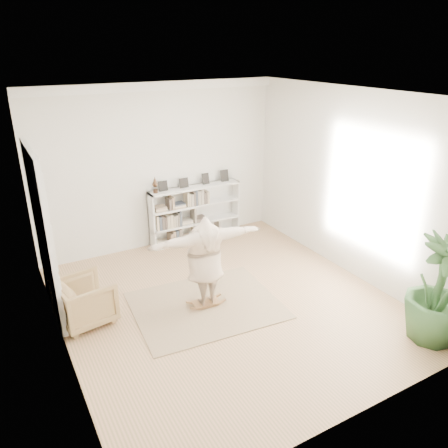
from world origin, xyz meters
name	(u,v)px	position (x,y,z in m)	size (l,w,h in m)	color
floor	(227,303)	(0.00, 0.00, 0.00)	(6.00, 6.00, 0.00)	olive
room_shell	(156,86)	(0.00, 2.94, 3.51)	(6.00, 6.00, 6.00)	silver
doors	(44,236)	(-2.70, 1.30, 1.40)	(0.09, 1.78, 2.92)	white
bookshelf	(195,214)	(0.74, 2.82, 0.64)	(2.20, 0.35, 1.64)	silver
armchair	(85,301)	(-2.30, 0.68, 0.39)	(0.83, 0.85, 0.78)	tan
rug	(206,305)	(-0.37, 0.11, 0.01)	(2.50, 2.00, 0.02)	tan
rocker_board	(206,303)	(-0.37, 0.11, 0.06)	(0.48, 0.31, 0.10)	olive
person	(205,259)	(-0.37, 0.11, 0.93)	(2.00, 0.54, 1.63)	#C8AF96
houseplant	(439,291)	(2.30, -2.42, 0.85)	(0.96, 0.96, 1.71)	#30552A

